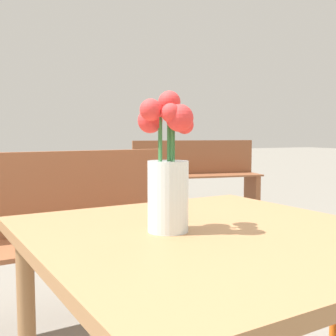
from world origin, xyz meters
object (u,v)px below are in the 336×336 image
Objects in this scene: table_front at (211,269)px; flower_vase at (168,176)px; bench_near at (25,240)px; bench_far at (197,174)px.

table_front is 0.25m from flower_vase.
bench_near is (-0.20, 1.07, -0.38)m from flower_vase.
table_front is 2.80× the size of flower_vase.
flower_vase is (-0.10, 0.04, 0.23)m from table_front.
flower_vase is 1.15m from bench_near.
bench_far is at bearing 60.47° from table_front.
table_front is 1.16m from bench_near.
flower_vase is at bearing 158.74° from table_front.
table_front is 0.61× the size of bench_near.
bench_far is at bearing 46.06° from bench_near.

